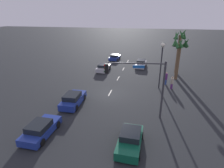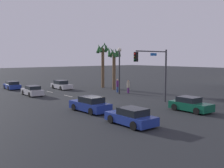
# 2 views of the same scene
# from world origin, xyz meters

# --- Properties ---
(ground_plane) EXTENTS (220.00, 220.00, 0.00)m
(ground_plane) POSITION_xyz_m (0.00, 0.00, 0.00)
(ground_plane) COLOR #232628
(lane_stripe_0) EXTENTS (2.08, 0.14, 0.01)m
(lane_stripe_0) POSITION_xyz_m (-18.00, 0.00, 0.01)
(lane_stripe_0) COLOR silver
(lane_stripe_0) RESTS_ON ground_plane
(lane_stripe_1) EXTENTS (2.01, 0.14, 0.01)m
(lane_stripe_1) POSITION_xyz_m (-11.81, 0.00, 0.01)
(lane_stripe_1) COLOR silver
(lane_stripe_1) RESTS_ON ground_plane
(lane_stripe_2) EXTENTS (2.06, 0.14, 0.01)m
(lane_stripe_2) POSITION_xyz_m (-6.30, 0.00, 0.01)
(lane_stripe_2) COLOR silver
(lane_stripe_2) RESTS_ON ground_plane
(lane_stripe_3) EXTENTS (2.01, 0.14, 0.01)m
(lane_stripe_3) POSITION_xyz_m (-0.34, 0.00, 0.01)
(lane_stripe_3) COLOR silver
(lane_stripe_3) RESTS_ON ground_plane
(car_0) EXTENTS (4.45, 2.05, 1.44)m
(car_0) POSITION_xyz_m (3.82, -3.47, 0.66)
(car_0) COLOR navy
(car_0) RESTS_ON ground_plane
(car_1) EXTENTS (4.07, 2.13, 1.28)m
(car_1) POSITION_xyz_m (-18.69, -3.14, 0.60)
(car_1) COLOR navy
(car_1) RESTS_ON ground_plane
(car_2) EXTENTS (3.98, 1.96, 1.36)m
(car_2) POSITION_xyz_m (9.63, 3.92, 0.63)
(car_2) COLOR #0F5138
(car_2) RESTS_ON ground_plane
(car_3) EXTENTS (4.73, 2.03, 1.38)m
(car_3) POSITION_xyz_m (-14.04, 3.15, 0.63)
(car_3) COLOR #B7B7BC
(car_3) RESTS_ON ground_plane
(car_4) EXTENTS (4.15, 1.97, 1.30)m
(car_4) POSITION_xyz_m (9.82, -3.87, 0.61)
(car_4) COLOR navy
(car_4) RESTS_ON ground_plane
(car_5) EXTENTS (4.33, 2.00, 1.31)m
(car_5) POSITION_xyz_m (-9.85, -3.43, 0.62)
(car_5) COLOR #B7B7BC
(car_5) RESTS_ON ground_plane
(traffic_signal) EXTENTS (1.01, 5.80, 5.93)m
(traffic_signal) POSITION_xyz_m (4.84, 4.39, 4.08)
(traffic_signal) COLOR #38383D
(traffic_signal) RESTS_ON ground_plane
(streetlamp) EXTENTS (0.56, 0.56, 6.36)m
(streetlamp) POSITION_xyz_m (-3.52, 6.43, 4.44)
(streetlamp) COLOR #2D2D33
(streetlamp) RESTS_ON ground_plane
(pedestrian_0) EXTENTS (0.46, 0.46, 1.94)m
(pedestrian_0) POSITION_xyz_m (-5.13, 7.45, 1.03)
(pedestrian_0) COLOR #2D478C
(pedestrian_0) RESTS_ON ground_plane
(pedestrian_1) EXTENTS (0.43, 0.43, 1.84)m
(pedestrian_1) POSITION_xyz_m (-3.58, 8.16, 0.96)
(pedestrian_1) COLOR #59266B
(pedestrian_1) RESTS_ON ground_plane
(palm_tree_0) EXTENTS (2.47, 2.72, 6.81)m
(palm_tree_0) POSITION_xyz_m (-7.99, 9.24, 4.88)
(palm_tree_0) COLOR brown
(palm_tree_0) RESTS_ON ground_plane
(palm_tree_1) EXTENTS (2.41, 2.39, 7.67)m
(palm_tree_1) POSITION_xyz_m (-11.44, 9.52, 5.29)
(palm_tree_1) COLOR brown
(palm_tree_1) RESTS_ON ground_plane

